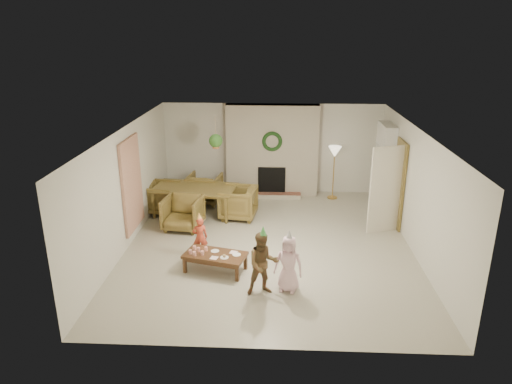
# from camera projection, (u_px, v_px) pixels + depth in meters

# --- Properties ---
(floor) EXTENTS (7.00, 7.00, 0.00)m
(floor) POSITION_uv_depth(u_px,v_px,m) (269.00, 244.00, 10.10)
(floor) COLOR #B7B29E
(floor) RESTS_ON ground
(ceiling) EXTENTS (7.00, 7.00, 0.00)m
(ceiling) POSITION_uv_depth(u_px,v_px,m) (270.00, 130.00, 9.27)
(ceiling) COLOR white
(ceiling) RESTS_ON wall_back
(wall_back) EXTENTS (7.00, 0.00, 7.00)m
(wall_back) POSITION_uv_depth(u_px,v_px,m) (272.00, 149.00, 12.98)
(wall_back) COLOR silver
(wall_back) RESTS_ON floor
(wall_front) EXTENTS (7.00, 0.00, 7.00)m
(wall_front) POSITION_uv_depth(u_px,v_px,m) (264.00, 273.00, 6.38)
(wall_front) COLOR silver
(wall_front) RESTS_ON floor
(wall_left) EXTENTS (0.00, 7.00, 7.00)m
(wall_left) POSITION_uv_depth(u_px,v_px,m) (127.00, 187.00, 9.82)
(wall_left) COLOR silver
(wall_left) RESTS_ON floor
(wall_right) EXTENTS (0.00, 7.00, 7.00)m
(wall_right) POSITION_uv_depth(u_px,v_px,m) (416.00, 192.00, 9.54)
(wall_right) COLOR silver
(wall_right) RESTS_ON floor
(fireplace_mass) EXTENTS (2.50, 0.40, 2.50)m
(fireplace_mass) POSITION_uv_depth(u_px,v_px,m) (272.00, 150.00, 12.79)
(fireplace_mass) COLOR #561619
(fireplace_mass) RESTS_ON floor
(fireplace_hearth) EXTENTS (1.60, 0.30, 0.12)m
(fireplace_hearth) POSITION_uv_depth(u_px,v_px,m) (271.00, 195.00, 12.86)
(fireplace_hearth) COLOR maroon
(fireplace_hearth) RESTS_ON floor
(fireplace_firebox) EXTENTS (0.75, 0.12, 0.75)m
(fireplace_firebox) POSITION_uv_depth(u_px,v_px,m) (272.00, 180.00, 12.89)
(fireplace_firebox) COLOR black
(fireplace_firebox) RESTS_ON floor
(fireplace_wreath) EXTENTS (0.54, 0.10, 0.54)m
(fireplace_wreath) POSITION_uv_depth(u_px,v_px,m) (272.00, 142.00, 12.48)
(fireplace_wreath) COLOR #153915
(fireplace_wreath) RESTS_ON fireplace_mass
(floor_lamp_base) EXTENTS (0.27, 0.27, 0.03)m
(floor_lamp_base) POSITION_uv_depth(u_px,v_px,m) (332.00, 197.00, 12.84)
(floor_lamp_base) COLOR gold
(floor_lamp_base) RESTS_ON floor
(floor_lamp_post) EXTENTS (0.03, 0.03, 1.31)m
(floor_lamp_post) POSITION_uv_depth(u_px,v_px,m) (334.00, 174.00, 12.62)
(floor_lamp_post) COLOR gold
(floor_lamp_post) RESTS_ON floor
(floor_lamp_shade) EXTENTS (0.35, 0.35, 0.29)m
(floor_lamp_shade) POSITION_uv_depth(u_px,v_px,m) (335.00, 152.00, 12.41)
(floor_lamp_shade) COLOR beige
(floor_lamp_shade) RESTS_ON floor_lamp_post
(bookshelf_carcass) EXTENTS (0.30, 1.00, 2.20)m
(bookshelf_carcass) POSITION_uv_depth(u_px,v_px,m) (384.00, 167.00, 11.77)
(bookshelf_carcass) COLOR white
(bookshelf_carcass) RESTS_ON floor
(bookshelf_shelf_a) EXTENTS (0.30, 0.92, 0.03)m
(bookshelf_shelf_a) POSITION_uv_depth(u_px,v_px,m) (381.00, 192.00, 11.98)
(bookshelf_shelf_a) COLOR white
(bookshelf_shelf_a) RESTS_ON bookshelf_carcass
(bookshelf_shelf_b) EXTENTS (0.30, 0.92, 0.03)m
(bookshelf_shelf_b) POSITION_uv_depth(u_px,v_px,m) (382.00, 177.00, 11.85)
(bookshelf_shelf_b) COLOR white
(bookshelf_shelf_b) RESTS_ON bookshelf_carcass
(bookshelf_shelf_c) EXTENTS (0.30, 0.92, 0.03)m
(bookshelf_shelf_c) POSITION_uv_depth(u_px,v_px,m) (384.00, 161.00, 11.72)
(bookshelf_shelf_c) COLOR white
(bookshelf_shelf_c) RESTS_ON bookshelf_carcass
(bookshelf_shelf_d) EXTENTS (0.30, 0.92, 0.03)m
(bookshelf_shelf_d) POSITION_uv_depth(u_px,v_px,m) (385.00, 146.00, 11.59)
(bookshelf_shelf_d) COLOR white
(bookshelf_shelf_d) RESTS_ON bookshelf_carcass
(books_row_lower) EXTENTS (0.20, 0.40, 0.24)m
(books_row_lower) POSITION_uv_depth(u_px,v_px,m) (382.00, 188.00, 11.80)
(books_row_lower) COLOR #AB2A1F
(books_row_lower) RESTS_ON bookshelf_shelf_a
(books_row_mid) EXTENTS (0.20, 0.44, 0.24)m
(books_row_mid) POSITION_uv_depth(u_px,v_px,m) (382.00, 171.00, 11.85)
(books_row_mid) COLOR navy
(books_row_mid) RESTS_ON bookshelf_shelf_b
(books_row_upper) EXTENTS (0.20, 0.36, 0.22)m
(books_row_upper) POSITION_uv_depth(u_px,v_px,m) (384.00, 158.00, 11.58)
(books_row_upper) COLOR #B99127
(books_row_upper) RESTS_ON bookshelf_shelf_c
(door_frame) EXTENTS (0.05, 0.86, 2.04)m
(door_frame) POSITION_uv_depth(u_px,v_px,m) (399.00, 184.00, 10.75)
(door_frame) COLOR brown
(door_frame) RESTS_ON floor
(door_leaf) EXTENTS (0.77, 0.32, 2.00)m
(door_leaf) POSITION_uv_depth(u_px,v_px,m) (386.00, 190.00, 10.42)
(door_leaf) COLOR beige
(door_leaf) RESTS_ON floor
(curtain_panel) EXTENTS (0.06, 1.20, 2.00)m
(curtain_panel) POSITION_uv_depth(u_px,v_px,m) (132.00, 184.00, 10.01)
(curtain_panel) COLOR beige
(curtain_panel) RESTS_ON wall_left
(dining_table) EXTENTS (2.14, 1.38, 0.71)m
(dining_table) POSITION_uv_depth(u_px,v_px,m) (195.00, 201.00, 11.59)
(dining_table) COLOR brown
(dining_table) RESTS_ON floor
(dining_chair_near) EXTENTS (0.94, 0.96, 0.78)m
(dining_chair_near) POSITION_uv_depth(u_px,v_px,m) (183.00, 213.00, 10.76)
(dining_chair_near) COLOR brown
(dining_chair_near) RESTS_ON floor
(dining_chair_far) EXTENTS (0.94, 0.96, 0.78)m
(dining_chair_far) POSITION_uv_depth(u_px,v_px,m) (205.00, 188.00, 12.40)
(dining_chair_far) COLOR brown
(dining_chair_far) RESTS_ON floor
(dining_chair_left) EXTENTS (0.96, 0.94, 0.78)m
(dining_chair_left) POSITION_uv_depth(u_px,v_px,m) (161.00, 198.00, 11.73)
(dining_chair_left) COLOR brown
(dining_chair_left) RESTS_ON floor
(dining_chair_right) EXTENTS (0.96, 0.94, 0.78)m
(dining_chair_right) POSITION_uv_depth(u_px,v_px,m) (238.00, 203.00, 11.39)
(dining_chair_right) COLOR brown
(dining_chair_right) RESTS_ON floor
(hanging_plant_cord) EXTENTS (0.01, 0.01, 0.70)m
(hanging_plant_cord) POSITION_uv_depth(u_px,v_px,m) (215.00, 131.00, 10.86)
(hanging_plant_cord) COLOR tan
(hanging_plant_cord) RESTS_ON ceiling
(hanging_plant_pot) EXTENTS (0.16, 0.16, 0.12)m
(hanging_plant_pot) POSITION_uv_depth(u_px,v_px,m) (216.00, 146.00, 10.97)
(hanging_plant_pot) COLOR #A36334
(hanging_plant_pot) RESTS_ON hanging_plant_cord
(hanging_plant_foliage) EXTENTS (0.32, 0.32, 0.32)m
(hanging_plant_foliage) POSITION_uv_depth(u_px,v_px,m) (216.00, 141.00, 10.93)
(hanging_plant_foliage) COLOR #214918
(hanging_plant_foliage) RESTS_ON hanging_plant_pot
(coffee_table_top) EXTENTS (1.28, 0.86, 0.05)m
(coffee_table_top) POSITION_uv_depth(u_px,v_px,m) (215.00, 255.00, 8.88)
(coffee_table_top) COLOR #4B2E19
(coffee_table_top) RESTS_ON floor
(coffee_table_apron) EXTENTS (1.17, 0.75, 0.07)m
(coffee_table_apron) POSITION_uv_depth(u_px,v_px,m) (215.00, 258.00, 8.90)
(coffee_table_apron) COLOR #4B2E19
(coffee_table_apron) RESTS_ON floor
(coffee_leg_fl) EXTENTS (0.08, 0.08, 0.30)m
(coffee_leg_fl) POSITION_uv_depth(u_px,v_px,m) (185.00, 265.00, 8.88)
(coffee_leg_fl) COLOR #4B2E19
(coffee_leg_fl) RESTS_ON floor
(coffee_leg_fr) EXTENTS (0.08, 0.08, 0.30)m
(coffee_leg_fr) POSITION_uv_depth(u_px,v_px,m) (237.00, 274.00, 8.58)
(coffee_leg_fr) COLOR #4B2E19
(coffee_leg_fr) RESTS_ON floor
(coffee_leg_bl) EXTENTS (0.08, 0.08, 0.30)m
(coffee_leg_bl) POSITION_uv_depth(u_px,v_px,m) (195.00, 254.00, 9.31)
(coffee_leg_bl) COLOR #4B2E19
(coffee_leg_bl) RESTS_ON floor
(coffee_leg_br) EXTENTS (0.08, 0.08, 0.30)m
(coffee_leg_br) POSITION_uv_depth(u_px,v_px,m) (245.00, 262.00, 9.01)
(coffee_leg_br) COLOR #4B2E19
(coffee_leg_br) RESTS_ON floor
(cup_a) EXTENTS (0.08, 0.08, 0.08)m
(cup_a) POSITION_uv_depth(u_px,v_px,m) (190.00, 252.00, 8.87)
(cup_a) COLOR white
(cup_a) RESTS_ON coffee_table_top
(cup_b) EXTENTS (0.08, 0.08, 0.08)m
(cup_b) POSITION_uv_depth(u_px,v_px,m) (194.00, 248.00, 9.03)
(cup_b) COLOR white
(cup_b) RESTS_ON coffee_table_top
(cup_c) EXTENTS (0.08, 0.08, 0.08)m
(cup_c) POSITION_uv_depth(u_px,v_px,m) (195.00, 254.00, 8.80)
(cup_c) COLOR white
(cup_c) RESTS_ON coffee_table_top
(cup_d) EXTENTS (0.08, 0.08, 0.08)m
(cup_d) POSITION_uv_depth(u_px,v_px,m) (199.00, 250.00, 8.96)
(cup_d) COLOR white
(cup_d) RESTS_ON coffee_table_top
(cup_e) EXTENTS (0.08, 0.08, 0.08)m
(cup_e) POSITION_uv_depth(u_px,v_px,m) (202.00, 253.00, 8.82)
(cup_e) COLOR white
(cup_e) RESTS_ON coffee_table_top
(cup_f) EXTENTS (0.08, 0.08, 0.08)m
(cup_f) POSITION_uv_depth(u_px,v_px,m) (206.00, 249.00, 8.99)
(cup_f) COLOR white
(cup_f) RESTS_ON coffee_table_top
(plate_a) EXTENTS (0.20, 0.20, 0.01)m
(plate_a) POSITION_uv_depth(u_px,v_px,m) (215.00, 251.00, 8.98)
(plate_a) COLOR white
(plate_a) RESTS_ON coffee_table_top
(plate_b) EXTENTS (0.20, 0.20, 0.01)m
(plate_b) POSITION_uv_depth(u_px,v_px,m) (224.00, 257.00, 8.73)
(plate_b) COLOR white
(plate_b) RESTS_ON coffee_table_top
(plate_c) EXTENTS (0.20, 0.20, 0.01)m
(plate_c) POSITION_uv_depth(u_px,v_px,m) (237.00, 255.00, 8.84)
(plate_c) COLOR white
(plate_c) RESTS_ON coffee_table_top
(food_scoop) EXTENTS (0.08, 0.08, 0.06)m
(food_scoop) POSITION_uv_depth(u_px,v_px,m) (224.00, 256.00, 8.72)
(food_scoop) COLOR tan
(food_scoop) RESTS_ON plate_b
(napkin_left) EXTENTS (0.16, 0.16, 0.01)m
(napkin_left) POSITION_uv_depth(u_px,v_px,m) (214.00, 258.00, 8.72)
(napkin_left) COLOR #F8B7B9
(napkin_left) RESTS_ON coffee_table_top
(napkin_right) EXTENTS (0.16, 0.16, 0.01)m
(napkin_right) POSITION_uv_depth(u_px,v_px,m) (233.00, 252.00, 8.93)
(napkin_right) COLOR #F8B7B9
(napkin_right) RESTS_ON coffee_table_top
(child_red) EXTENTS (0.35, 0.27, 0.85)m
(child_red) POSITION_uv_depth(u_px,v_px,m) (200.00, 237.00, 9.43)
(child_red) COLOR #BA3E27
(child_red) RESTS_ON floor
(party_hat_red) EXTENTS (0.13, 0.13, 0.16)m
(party_hat_red) POSITION_uv_depth(u_px,v_px,m) (199.00, 216.00, 9.27)
(party_hat_red) COLOR #FBFD54
(party_hat_red) RESTS_ON child_red
(child_plaid) EXTENTS (0.64, 0.54, 1.15)m
(child_plaid) POSITION_uv_depth(u_px,v_px,m) (263.00, 264.00, 8.05)
(child_plaid) COLOR maroon
(child_plaid) RESTS_ON floor
(party_hat_plaid) EXTENTS (0.15, 0.15, 0.19)m
(party_hat_plaid) POSITION_uv_depth(u_px,v_px,m) (263.00, 231.00, 7.85)
(party_hat_plaid) COLOR #50BA55
(party_hat_plaid) RESTS_ON child_plaid
(child_pink) EXTENTS (0.57, 0.44, 1.04)m
(child_pink) POSITION_uv_depth(u_px,v_px,m) (288.00, 264.00, 8.16)
(child_pink) COLOR #FDCAD9
(child_pink) RESTS_ON floor
(party_hat_pink) EXTENTS (0.18, 0.18, 0.19)m
(party_hat_pink) POSITION_uv_depth(u_px,v_px,m) (289.00, 235.00, 7.97)
(party_hat_pink) COLOR silver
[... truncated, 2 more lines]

